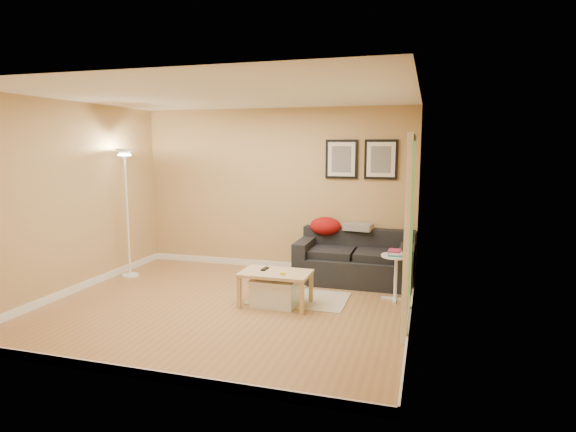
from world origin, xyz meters
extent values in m
plane|color=#A17145|center=(0.00, 0.00, 0.00)|extent=(4.50, 4.50, 0.00)
plane|color=white|center=(0.00, 0.00, 2.60)|extent=(4.50, 4.50, 0.00)
plane|color=tan|center=(0.00, 2.00, 1.30)|extent=(4.50, 0.00, 4.50)
plane|color=tan|center=(0.00, -2.00, 1.30)|extent=(4.50, 0.00, 4.50)
plane|color=tan|center=(-2.25, 0.00, 1.30)|extent=(0.00, 4.00, 4.00)
plane|color=tan|center=(2.25, 0.00, 1.30)|extent=(0.00, 4.00, 4.00)
cube|color=white|center=(0.00, 1.99, 0.05)|extent=(4.50, 0.02, 0.10)
cube|color=white|center=(0.00, -1.99, 0.05)|extent=(4.50, 0.02, 0.10)
cube|color=white|center=(-2.24, 0.00, 0.05)|extent=(0.02, 4.00, 0.10)
cube|color=white|center=(2.24, 0.00, 0.05)|extent=(0.02, 4.00, 0.10)
cube|color=#B9A892|center=(0.81, 0.52, 0.01)|extent=(1.25, 0.85, 0.01)
cube|color=#668C4C|center=(0.41, 0.90, 0.01)|extent=(0.70, 0.50, 0.01)
cube|color=black|center=(0.42, 0.25, 0.45)|extent=(0.06, 0.16, 0.02)
cylinder|color=yellow|center=(0.70, 0.08, 0.45)|extent=(0.07, 0.07, 0.03)
camera|label=1|loc=(2.38, -5.34, 2.00)|focal=29.70mm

